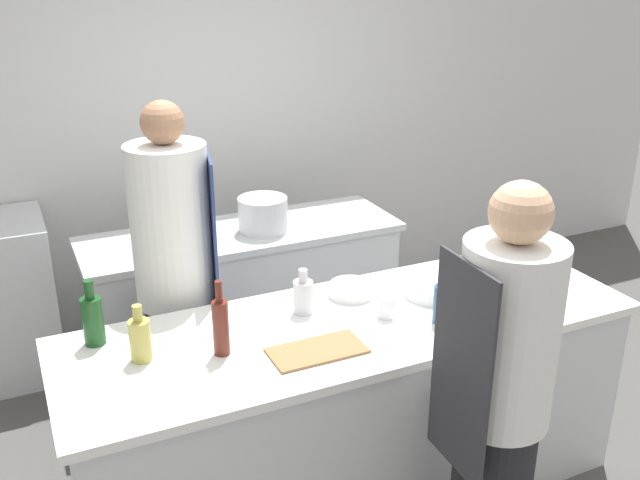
{
  "coord_description": "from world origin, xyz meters",
  "views": [
    {
      "loc": [
        -1.28,
        -2.41,
        2.34
      ],
      "look_at": [
        0.0,
        0.35,
        1.14
      ],
      "focal_mm": 40.0,
      "sensor_mm": 36.0,
      "label": 1
    }
  ],
  "objects": [
    {
      "name": "cutting_board",
      "position": [
        -0.25,
        -0.17,
        0.89
      ],
      "size": [
        0.38,
        0.2,
        0.01
      ],
      "color": "olive",
      "rests_on": "prep_counter"
    },
    {
      "name": "bottle_wine",
      "position": [
        -0.6,
        -0.02,
        1.01
      ],
      "size": [
        0.07,
        0.07,
        0.32
      ],
      "color": "#5B2319",
      "rests_on": "prep_counter"
    },
    {
      "name": "pass_counter",
      "position": [
        -0.08,
        1.25,
        0.45
      ],
      "size": [
        1.83,
        0.61,
        0.89
      ],
      "color": "silver",
      "rests_on": "ground_plane"
    },
    {
      "name": "chef_at_prep_near",
      "position": [
        0.24,
        -0.7,
        0.84
      ],
      "size": [
        0.37,
        0.36,
        1.68
      ],
      "rotation": [
        0.0,
        0.0,
        1.54
      ],
      "color": "black",
      "rests_on": "ground_plane"
    },
    {
      "name": "prep_counter",
      "position": [
        0.0,
        0.0,
        0.45
      ],
      "size": [
        2.52,
        0.82,
        0.89
      ],
      "color": "silver",
      "rests_on": "ground_plane"
    },
    {
      "name": "bottle_cooking_oil",
      "position": [
        -0.17,
        0.17,
        0.97
      ],
      "size": [
        0.09,
        0.09,
        0.21
      ],
      "color": "silver",
      "rests_on": "prep_counter"
    },
    {
      "name": "bowl_mixing_large",
      "position": [
        0.46,
        0.07,
        0.92
      ],
      "size": [
        0.28,
        0.28,
        0.06
      ],
      "color": "white",
      "rests_on": "prep_counter"
    },
    {
      "name": "bowl_prep_small",
      "position": [
        0.77,
        0.17,
        0.93
      ],
      "size": [
        0.19,
        0.19,
        0.08
      ],
      "color": "tan",
      "rests_on": "prep_counter"
    },
    {
      "name": "bowl_ceramic_blue",
      "position": [
        0.1,
        0.23,
        0.92
      ],
      "size": [
        0.2,
        0.2,
        0.06
      ],
      "color": "white",
      "rests_on": "prep_counter"
    },
    {
      "name": "chef_at_stove",
      "position": [
        -0.61,
        0.66,
        0.89
      ],
      "size": [
        0.41,
        0.4,
        1.78
      ],
      "rotation": [
        0.0,
        0.0,
        -1.79
      ],
      "color": "black",
      "rests_on": "ground_plane"
    },
    {
      "name": "cup",
      "position": [
        0.14,
        -0.03,
        0.94
      ],
      "size": [
        0.07,
        0.07,
        0.1
      ],
      "color": "white",
      "rests_on": "prep_counter"
    },
    {
      "name": "stockpot",
      "position": [
        0.03,
        1.19,
        0.99
      ],
      "size": [
        0.28,
        0.28,
        0.2
      ],
      "color": "silver",
      "rests_on": "pass_counter"
    },
    {
      "name": "bottle_olive_oil",
      "position": [
        -1.04,
        0.27,
        1.0
      ],
      "size": [
        0.09,
        0.09,
        0.28
      ],
      "color": "#19471E",
      "rests_on": "prep_counter"
    },
    {
      "name": "wall_back",
      "position": [
        0.0,
        2.13,
        1.4
      ],
      "size": [
        8.0,
        0.06,
        2.8
      ],
      "color": "silver",
      "rests_on": "ground_plane"
    },
    {
      "name": "bottle_sauce",
      "position": [
        -0.9,
        0.07,
        0.98
      ],
      "size": [
        0.08,
        0.08,
        0.23
      ],
      "color": "#B2A84C",
      "rests_on": "prep_counter"
    },
    {
      "name": "bottle_vinegar",
      "position": [
        0.33,
        -0.16,
        0.98
      ],
      "size": [
        0.06,
        0.06,
        0.24
      ],
      "color": "#2D5175",
      "rests_on": "prep_counter"
    }
  ]
}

